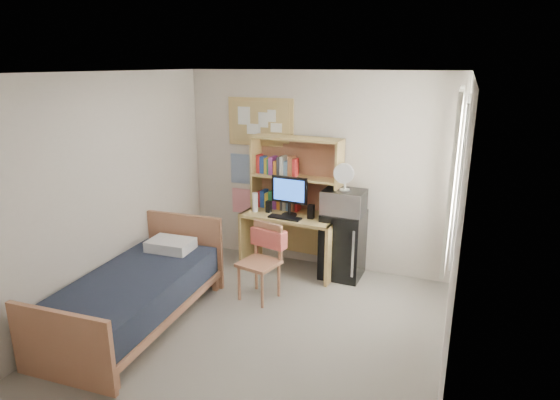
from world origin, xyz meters
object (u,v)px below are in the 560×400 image
at_px(desk, 291,242).
at_px(monitor, 289,196).
at_px(microwave, 344,202).
at_px(desk_fan, 345,178).
at_px(bulletin_board, 261,122).
at_px(speaker_left, 269,207).
at_px(mini_fridge, 343,244).
at_px(bed, 135,300).
at_px(speaker_right, 311,212).
at_px(desk_chair, 259,263).

relative_size(desk, monitor, 2.42).
xyz_separation_m(microwave, desk_fan, (-0.00, 0.00, 0.30)).
relative_size(desk, desk_fan, 4.02).
distance_m(bulletin_board, desk, 1.66).
xyz_separation_m(bulletin_board, speaker_left, (0.26, -0.36, -1.06)).
relative_size(desk, mini_fridge, 1.44).
bearing_deg(monitor, desk_fan, 11.73).
relative_size(desk, speaker_left, 8.05).
height_order(bed, desk_fan, desk_fan).
distance_m(speaker_left, speaker_right, 0.60).
distance_m(mini_fridge, speaker_right, 0.61).
distance_m(bulletin_board, monitor, 1.11).
distance_m(mini_fridge, speaker_left, 1.09).
relative_size(bulletin_board, monitor, 1.82).
bearing_deg(desk_chair, speaker_left, 118.08).
bearing_deg(speaker_right, monitor, 180.00).
distance_m(bulletin_board, speaker_left, 1.15).
distance_m(monitor, speaker_left, 0.35).
bearing_deg(speaker_left, desk_chair, -71.01).
bearing_deg(bed, mini_fridge, 45.45).
bearing_deg(speaker_left, bulletin_board, 129.55).
height_order(speaker_right, desk_fan, desk_fan).
bearing_deg(monitor, bulletin_board, 149.67).
height_order(bed, monitor, monitor).
height_order(bulletin_board, speaker_right, bulletin_board).
xyz_separation_m(bulletin_board, desk_chair, (0.49, -1.22, -1.47)).
bearing_deg(microwave, bulletin_board, 169.36).
bearing_deg(monitor, desk, 90.00).
bearing_deg(bulletin_board, desk_fan, -12.56).
relative_size(mini_fridge, bed, 0.43).
relative_size(monitor, microwave, 1.00).
height_order(bed, microwave, microwave).
relative_size(bulletin_board, bed, 0.46).
bearing_deg(bulletin_board, bed, -102.56).
xyz_separation_m(desk, monitor, (-0.00, -0.06, 0.65)).
bearing_deg(mini_fridge, desk, -173.28).
height_order(speaker_right, microwave, microwave).
bearing_deg(desk, mini_fridge, 8.50).
bearing_deg(desk, speaker_left, -168.69).
height_order(monitor, speaker_left, monitor).
bearing_deg(bed, bulletin_board, 74.60).
xyz_separation_m(bulletin_board, bed, (-0.49, -2.22, -1.64)).
height_order(bulletin_board, microwave, bulletin_board).
height_order(desk_chair, monitor, monitor).
xyz_separation_m(desk_chair, monitor, (0.06, 0.84, 0.59)).
bearing_deg(bulletin_board, speaker_left, -54.15).
bearing_deg(desk_chair, monitor, 98.45).
relative_size(mini_fridge, desk_fan, 2.78).
height_order(desk_chair, speaker_left, speaker_left).
bearing_deg(desk_chair, desk_fan, 63.92).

